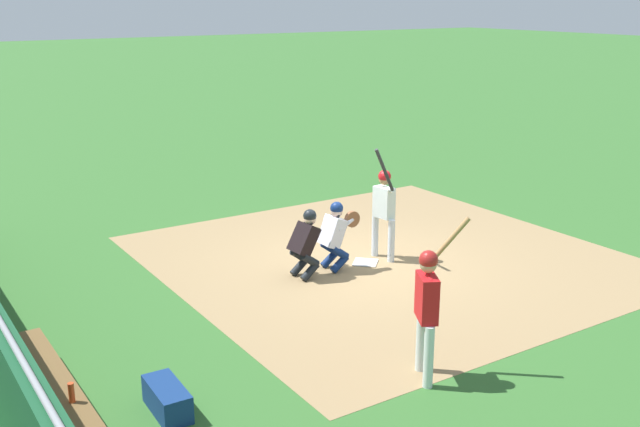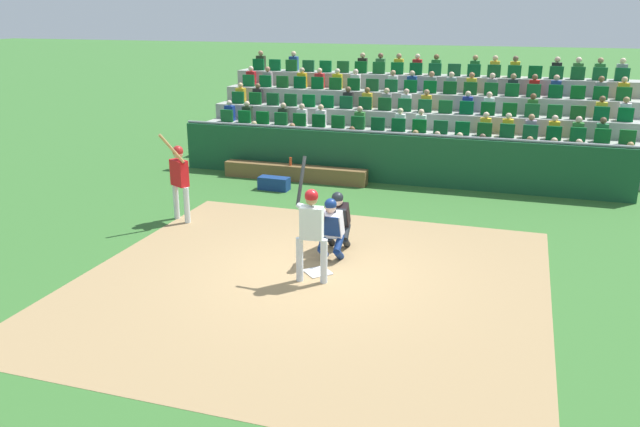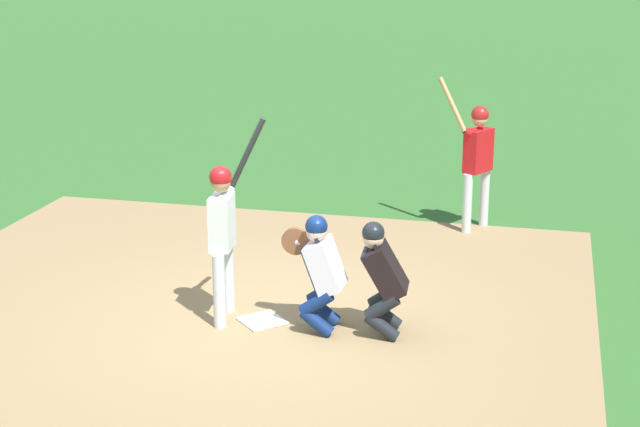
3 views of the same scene
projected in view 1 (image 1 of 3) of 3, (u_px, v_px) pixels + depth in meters
The scene contains 10 objects.
ground_plane at pixel (365, 263), 14.06m from camera, with size 160.00×160.00×0.00m, color #33672B.
infield_dirt_patch at pixel (386, 258), 14.32m from camera, with size 8.32×8.19×0.01m, color #997C53.
home_plate_marker at pixel (365, 262), 14.06m from camera, with size 0.44×0.44×0.02m, color white.
batter_at_plate at pixel (384, 205), 13.99m from camera, with size 0.59×0.57×2.24m.
catcher_crouching at pixel (335, 232), 13.55m from camera, with size 0.46×0.71×1.30m.
home_plate_umpire at pixel (306, 240), 13.19m from camera, with size 0.49×0.52×1.26m.
dugout_bench at pixel (68, 416), 8.54m from camera, with size 4.26×0.40×0.44m, color brown.
water_bottle_on_bench at pixel (71, 393), 8.38m from camera, with size 0.07×0.07×0.24m, color #D7451F.
equipment_duffel_bag at pixel (167, 399), 8.98m from camera, with size 0.84×0.36×0.35m, color navy.
on_deck_batter at pixel (427, 300), 9.52m from camera, with size 0.57×0.82×2.16m.
Camera 1 is at (10.62, -7.94, 4.85)m, focal length 41.76 mm.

